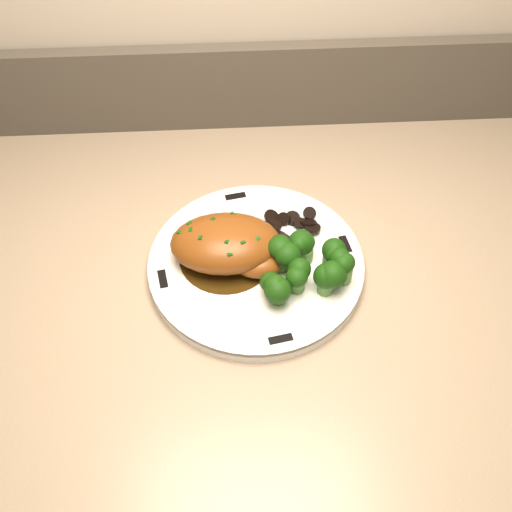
{
  "coord_description": "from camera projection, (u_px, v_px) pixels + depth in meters",
  "views": [
    {
      "loc": [
        0.05,
        1.28,
        1.42
      ],
      "look_at": [
        0.07,
        1.73,
        0.87
      ],
      "focal_mm": 45.0,
      "sensor_mm": 36.0,
      "label": 1
    }
  ],
  "objects": [
    {
      "name": "rim_accent_2",
      "position": [
        281.0,
        339.0,
        0.65
      ],
      "size": [
        0.03,
        0.01,
        0.0
      ],
      "primitive_type": "cube",
      "rotation": [
        0.0,
        0.0,
        6.47
      ],
      "color": "black",
      "rests_on": "plate"
    },
    {
      "name": "chicken_breast",
      "position": [
        229.0,
        245.0,
        0.7
      ],
      "size": [
        0.13,
        0.09,
        0.05
      ],
      "rotation": [
        0.0,
        0.0,
        -0.03
      ],
      "color": "brown",
      "rests_on": "plate"
    },
    {
      "name": "rim_accent_0",
      "position": [
        235.0,
        196.0,
        0.78
      ],
      "size": [
        0.03,
        0.01,
        0.0
      ],
      "primitive_type": "cube",
      "rotation": [
        0.0,
        0.0,
        3.33
      ],
      "color": "black",
      "rests_on": "plate"
    },
    {
      "name": "counter",
      "position": [
        253.0,
        461.0,
        1.02
      ],
      "size": [
        1.96,
        0.65,
        0.97
      ],
      "color": "brown",
      "rests_on": "ground"
    },
    {
      "name": "plate",
      "position": [
        256.0,
        266.0,
        0.72
      ],
      "size": [
        0.28,
        0.28,
        0.02
      ],
      "primitive_type": "cylinder",
      "rotation": [
        0.0,
        0.0,
        0.2
      ],
      "color": "white",
      "rests_on": "counter"
    },
    {
      "name": "gravy_pool",
      "position": [
        226.0,
        257.0,
        0.72
      ],
      "size": [
        0.11,
        0.11,
        0.0
      ],
      "primitive_type": "cylinder",
      "color": "#362309",
      "rests_on": "plate"
    },
    {
      "name": "broccoli_florets",
      "position": [
        310.0,
        267.0,
        0.68
      ],
      "size": [
        0.1,
        0.08,
        0.04
      ],
      "rotation": [
        0.0,
        0.0,
        0.36
      ],
      "color": "#508638",
      "rests_on": "plate"
    },
    {
      "name": "rim_accent_3",
      "position": [
        345.0,
        244.0,
        0.73
      ],
      "size": [
        0.01,
        0.03,
        0.0
      ],
      "primitive_type": "cube",
      "rotation": [
        0.0,
        0.0,
        8.04
      ],
      "color": "black",
      "rests_on": "plate"
    },
    {
      "name": "rim_accent_1",
      "position": [
        163.0,
        279.0,
        0.7
      ],
      "size": [
        0.01,
        0.03,
        0.0
      ],
      "primitive_type": "cube",
      "rotation": [
        0.0,
        0.0,
        4.9
      ],
      "color": "black",
      "rests_on": "plate"
    },
    {
      "name": "mushroom_pile",
      "position": [
        278.0,
        231.0,
        0.74
      ],
      "size": [
        0.08,
        0.06,
        0.02
      ],
      "color": "black",
      "rests_on": "plate"
    }
  ]
}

